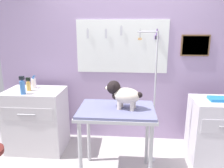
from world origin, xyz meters
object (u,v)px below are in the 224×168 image
grooming_arm (154,104)px  cabinet_right (217,131)px  grooming_table (116,116)px  counter_left (37,120)px  dog (123,94)px  detangler_spray (29,85)px

grooming_arm → cabinet_right: grooming_arm is taller
grooming_table → counter_left: (-1.19, 0.51, -0.31)m
grooming_table → dog: size_ratio=2.07×
grooming_table → grooming_arm: size_ratio=0.52×
counter_left → detangler_spray: 0.53m
grooming_arm → dog: (-0.38, -0.32, 0.23)m
counter_left → cabinet_right: counter_left is taller
grooming_table → grooming_arm: grooming_arm is taller
grooming_arm → dog: grooming_arm is taller
grooming_arm → detangler_spray: 1.72m
counter_left → cabinet_right: 2.49m
dog → counter_left: bearing=158.3°
detangler_spray → grooming_table: bearing=-21.1°
dog → counter_left: dog is taller
grooming_table → detangler_spray: detangler_spray is taller
grooming_table → dog: 0.27m
grooming_table → counter_left: bearing=156.8°
counter_left → detangler_spray: detangler_spray is taller
cabinet_right → dog: bearing=-162.8°
grooming_arm → cabinet_right: (0.85, 0.06, -0.37)m
grooming_arm → counter_left: grooming_arm is taller
cabinet_right → detangler_spray: (-2.55, 0.10, 0.54)m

